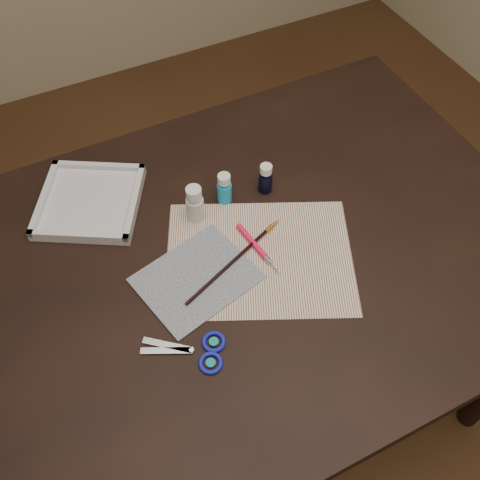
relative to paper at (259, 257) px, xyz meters
name	(u,v)px	position (x,y,z in m)	size (l,w,h in m)	color
ground	(240,390)	(-0.03, 0.02, -0.76)	(3.50, 3.50, 0.02)	#422614
table	(240,336)	(-0.03, 0.02, -0.38)	(1.30, 0.90, 0.75)	black
paper	(259,257)	(0.00, 0.00, 0.00)	(0.38, 0.29, 0.00)	white
canvas	(197,278)	(-0.14, 0.01, 0.00)	(0.22, 0.18, 0.00)	#17223D
paint_bottle_white	(195,204)	(-0.08, 0.15, 0.05)	(0.04, 0.04, 0.09)	silver
paint_bottle_cyan	(224,188)	(0.00, 0.17, 0.04)	(0.03, 0.03, 0.08)	#179AD2
paint_bottle_navy	(266,178)	(0.10, 0.16, 0.04)	(0.03, 0.03, 0.08)	black
paintbrush	(236,259)	(-0.05, 0.01, 0.01)	(0.28, 0.01, 0.01)	black
craft_knife	(259,249)	(0.01, 0.01, 0.01)	(0.15, 0.01, 0.01)	#FF1651
scissors	(183,353)	(-0.22, -0.13, 0.00)	(0.17, 0.09, 0.01)	silver
palette_tray	(90,201)	(-0.27, 0.29, 0.01)	(0.21, 0.21, 0.03)	silver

